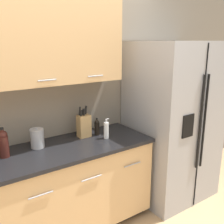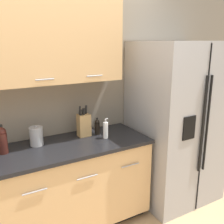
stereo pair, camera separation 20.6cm
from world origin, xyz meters
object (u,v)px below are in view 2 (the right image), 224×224
at_px(knife_block, 84,125).
at_px(wine_bottle, 2,140).
at_px(soap_dispenser, 106,130).
at_px(oil_bottle, 97,127).
at_px(steel_canister, 36,136).
at_px(refrigerator, 176,123).

bearing_deg(knife_block, wine_bottle, -176.81).
bearing_deg(wine_bottle, soap_dispenser, -7.39).
bearing_deg(oil_bottle, knife_block, 168.61).
xyz_separation_m(knife_block, steel_canister, (-0.49, -0.00, -0.03)).
xyz_separation_m(soap_dispenser, oil_bottle, (-0.02, 0.14, -0.00)).
distance_m(knife_block, steel_canister, 0.49).
bearing_deg(oil_bottle, wine_bottle, -179.00).
height_order(knife_block, soap_dispenser, knife_block).
bearing_deg(refrigerator, wine_bottle, 174.89).
xyz_separation_m(soap_dispenser, steel_canister, (-0.65, 0.16, 0.00)).
distance_m(wine_bottle, soap_dispenser, 0.96).
distance_m(wine_bottle, oil_bottle, 0.93).
bearing_deg(wine_bottle, oil_bottle, 1.00).
bearing_deg(soap_dispenser, wine_bottle, 172.61).
distance_m(refrigerator, soap_dispenser, 0.92).
bearing_deg(oil_bottle, refrigerator, -11.02).
bearing_deg(steel_canister, soap_dispenser, -14.16).
xyz_separation_m(oil_bottle, steel_canister, (-0.63, 0.02, 0.01)).
bearing_deg(soap_dispenser, refrigerator, -2.72).
distance_m(oil_bottle, steel_canister, 0.63).
bearing_deg(soap_dispenser, oil_bottle, 99.48).
height_order(wine_bottle, steel_canister, wine_bottle).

